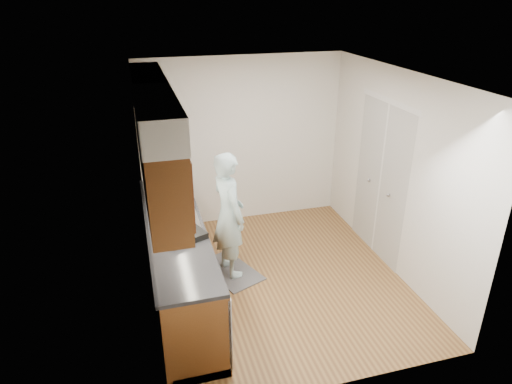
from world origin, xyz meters
TOP-DOWN VIEW (x-y plane):
  - floor at (0.00, 0.00)m, footprint 3.50×3.50m
  - ceiling at (0.00, 0.00)m, footprint 3.50×3.50m
  - wall_left at (-1.50, 0.00)m, footprint 0.02×3.50m
  - wall_right at (1.50, 0.00)m, footprint 0.02×3.50m
  - wall_back at (0.00, 1.75)m, footprint 3.00×0.02m
  - counter at (-1.20, -0.00)m, footprint 0.64×2.80m
  - upper_cabinets at (-1.33, 0.05)m, footprint 0.47×2.80m
  - closet_door at (1.49, 0.30)m, footprint 0.02×1.22m
  - floor_mat at (-0.54, 0.31)m, footprint 0.80×0.99m
  - person at (-0.54, 0.31)m, footprint 0.57×0.72m
  - soap_bottle_a at (-1.15, 0.60)m, footprint 0.11×0.11m
  - soap_bottle_b at (-1.14, 0.89)m, footprint 0.12×0.12m
  - soap_bottle_c at (-1.12, 0.85)m, footprint 0.17×0.17m
  - soda_can at (-1.00, 0.52)m, footprint 0.08×0.08m
  - steel_can at (-1.05, 0.83)m, footprint 0.08×0.08m
  - dish_rack at (-1.16, -0.32)m, footprint 0.51×0.47m

SIDE VIEW (x-z plane):
  - floor at x=0.00m, z-range 0.00..0.00m
  - floor_mat at x=-0.54m, z-range 0.00..0.02m
  - counter at x=-1.20m, z-range -0.16..1.14m
  - person at x=-0.54m, z-range 0.02..1.83m
  - dish_rack at x=-1.16m, z-range 0.94..1.00m
  - steel_can at x=-1.05m, z-range 0.94..1.05m
  - soda_can at x=-1.00m, z-range 0.94..1.06m
  - closet_door at x=1.49m, z-range 0.00..2.05m
  - soap_bottle_c at x=-1.12m, z-range 0.94..1.11m
  - soap_bottle_b at x=-1.14m, z-range 0.94..1.13m
  - soap_bottle_a at x=-1.15m, z-range 0.94..1.18m
  - wall_left at x=-1.50m, z-range 0.00..2.50m
  - wall_right at x=1.50m, z-range 0.00..2.50m
  - wall_back at x=0.00m, z-range 0.00..2.50m
  - upper_cabinets at x=-1.33m, z-range 1.34..2.55m
  - ceiling at x=0.00m, z-range 2.50..2.50m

